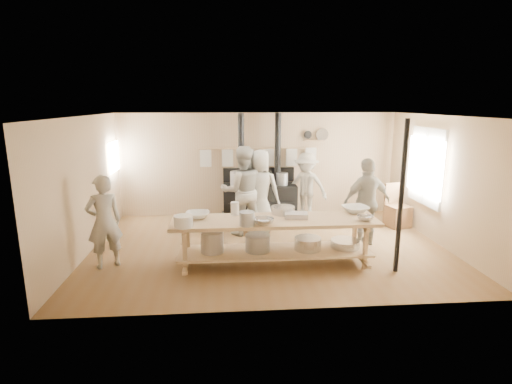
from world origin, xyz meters
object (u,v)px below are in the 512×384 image
(cook_far_left, at_px, (104,222))
(cook_left, at_px, (242,191))
(roasting_pan, at_px, (296,215))
(stove, at_px, (259,197))
(prep_table, at_px, (274,237))
(cook_by_window, at_px, (306,186))
(chair, at_px, (397,214))
(cook_center, at_px, (259,191))
(cook_right, at_px, (367,202))

(cook_far_left, distance_m, cook_left, 2.96)
(cook_far_left, height_order, roasting_pan, cook_far_left)
(stove, distance_m, prep_table, 3.02)
(cook_by_window, xyz_separation_m, chair, (2.01, -0.83, -0.53))
(prep_table, height_order, cook_center, cook_center)
(cook_by_window, bearing_deg, cook_far_left, -120.70)
(prep_table, distance_m, roasting_pan, 0.55)
(cook_right, xyz_separation_m, cook_by_window, (-0.84, 1.95, -0.06))
(cook_right, xyz_separation_m, roasting_pan, (-1.59, -0.85, 0.00))
(cook_right, distance_m, chair, 1.73)
(cook_center, height_order, cook_by_window, cook_center)
(cook_by_window, xyz_separation_m, roasting_pan, (-0.75, -2.79, 0.07))
(stove, xyz_separation_m, cook_right, (1.98, -2.11, 0.37))
(stove, bearing_deg, prep_table, -90.04)
(stove, height_order, chair, stove)
(chair, bearing_deg, cook_far_left, -177.58)
(cook_by_window, distance_m, roasting_pan, 2.89)
(cook_center, bearing_deg, cook_far_left, 50.85)
(prep_table, distance_m, cook_by_window, 3.09)
(prep_table, bearing_deg, cook_left, 104.99)
(cook_center, relative_size, cook_by_window, 1.12)
(cook_left, relative_size, cook_right, 1.09)
(cook_left, xyz_separation_m, chair, (3.63, 0.25, -0.68))
(cook_far_left, xyz_separation_m, roasting_pan, (3.35, -0.10, 0.07))
(cook_left, relative_size, chair, 1.93)
(cook_center, bearing_deg, chair, -159.70)
(cook_left, height_order, cook_right, cook_left)
(cook_right, distance_m, roasting_pan, 1.80)
(prep_table, xyz_separation_m, cook_far_left, (-2.95, 0.15, 0.31))
(prep_table, relative_size, cook_far_left, 2.18)
(cook_center, bearing_deg, stove, -76.10)
(cook_center, height_order, chair, cook_center)
(stove, height_order, cook_far_left, stove)
(cook_left, bearing_deg, chair, 177.93)
(cook_far_left, bearing_deg, cook_center, -177.49)
(stove, bearing_deg, cook_right, -46.85)
(cook_right, bearing_deg, cook_far_left, -4.54)
(cook_far_left, xyz_separation_m, cook_left, (2.48, 1.62, 0.15))
(cook_by_window, height_order, roasting_pan, cook_by_window)
(cook_far_left, distance_m, roasting_pan, 3.35)
(chair, bearing_deg, stove, 147.88)
(prep_table, xyz_separation_m, roasting_pan, (0.40, 0.06, 0.37))
(cook_center, distance_m, cook_right, 2.32)
(cook_left, height_order, chair, cook_left)
(prep_table, height_order, cook_by_window, cook_by_window)
(cook_left, bearing_deg, cook_by_window, -152.46)
(cook_right, relative_size, chair, 1.77)
(prep_table, distance_m, cook_center, 1.99)
(cook_left, relative_size, cook_center, 1.05)
(chair, xyz_separation_m, roasting_pan, (-2.76, -1.97, 0.60))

